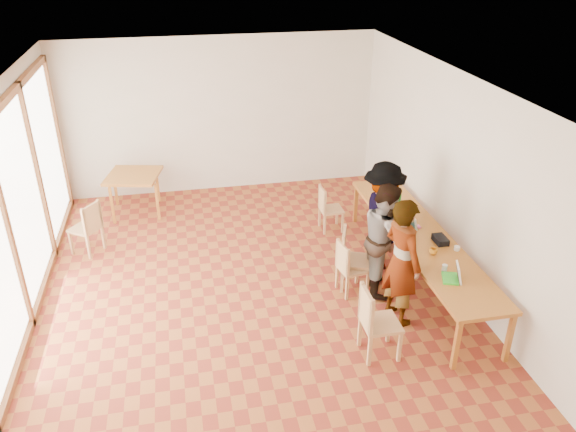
% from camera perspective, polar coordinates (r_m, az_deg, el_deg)
% --- Properties ---
extents(ground, '(8.00, 8.00, 0.00)m').
position_cam_1_polar(ground, '(8.06, -3.68, -8.51)').
color(ground, '#974F24').
rests_on(ground, ground).
extents(wall_back, '(6.00, 0.10, 3.00)m').
position_cam_1_polar(wall_back, '(11.01, -6.92, 10.08)').
color(wall_back, beige).
rests_on(wall_back, ground).
extents(wall_right, '(0.10, 8.00, 3.00)m').
position_cam_1_polar(wall_right, '(8.18, 17.29, 2.90)').
color(wall_right, beige).
rests_on(wall_right, ground).
extents(window_wall, '(0.10, 8.00, 3.00)m').
position_cam_1_polar(window_wall, '(7.56, -26.83, -0.95)').
color(window_wall, white).
rests_on(window_wall, ground).
extents(ceiling, '(6.00, 8.00, 0.04)m').
position_cam_1_polar(ceiling, '(6.77, -4.45, 12.77)').
color(ceiling, white).
rests_on(ceiling, wall_back).
extents(communal_table, '(0.80, 4.00, 0.75)m').
position_cam_1_polar(communal_table, '(8.38, 13.26, -2.07)').
color(communal_table, '#A86025').
rests_on(communal_table, ground).
extents(side_table, '(0.90, 0.90, 0.75)m').
position_cam_1_polar(side_table, '(10.55, -15.42, 3.69)').
color(side_table, '#A86025').
rests_on(side_table, ground).
extents(chair_near, '(0.44, 0.44, 0.50)m').
position_cam_1_polar(chair_near, '(6.86, 8.68, -10.00)').
color(chair_near, tan).
rests_on(chair_near, ground).
extents(chair_mid, '(0.44, 0.44, 0.43)m').
position_cam_1_polar(chair_mid, '(7.97, 6.08, -4.76)').
color(chair_mid, tan).
rests_on(chair_mid, ground).
extents(chair_far, '(0.55, 0.55, 0.49)m').
position_cam_1_polar(chair_far, '(8.09, 6.30, -3.73)').
color(chair_far, tan).
rests_on(chair_far, ground).
extents(chair_empty, '(0.38, 0.38, 0.43)m').
position_cam_1_polar(chair_empty, '(9.62, 3.96, 1.20)').
color(chair_empty, tan).
rests_on(chair_empty, ground).
extents(chair_spare, '(0.57, 0.57, 0.47)m').
position_cam_1_polar(chair_spare, '(9.43, -19.59, -0.66)').
color(chair_spare, tan).
rests_on(chair_spare, ground).
extents(person_near, '(0.59, 0.74, 1.76)m').
position_cam_1_polar(person_near, '(7.37, 11.49, -4.57)').
color(person_near, gray).
rests_on(person_near, ground).
extents(person_mid, '(0.76, 0.90, 1.65)m').
position_cam_1_polar(person_mid, '(7.98, 9.88, -2.26)').
color(person_mid, gray).
rests_on(person_mid, ground).
extents(person_far, '(0.79, 1.18, 1.70)m').
position_cam_1_polar(person_far, '(8.53, 9.56, -0.01)').
color(person_far, gray).
rests_on(person_far, ground).
extents(laptop_near, '(0.30, 0.32, 0.22)m').
position_cam_1_polar(laptop_near, '(7.38, 16.54, -5.82)').
color(laptop_near, '#37D62F').
rests_on(laptop_near, communal_table).
extents(laptop_mid, '(0.23, 0.26, 0.20)m').
position_cam_1_polar(laptop_mid, '(8.45, 12.24, -0.91)').
color(laptop_mid, '#37D62F').
rests_on(laptop_mid, communal_table).
extents(laptop_far, '(0.22, 0.25, 0.19)m').
position_cam_1_polar(laptop_far, '(8.79, 11.81, 0.24)').
color(laptop_far, '#37D62F').
rests_on(laptop_far, communal_table).
extents(yellow_mug, '(0.14, 0.14, 0.09)m').
position_cam_1_polar(yellow_mug, '(7.88, 14.55, -3.49)').
color(yellow_mug, orange).
rests_on(yellow_mug, communal_table).
extents(green_bottle, '(0.07, 0.07, 0.28)m').
position_cam_1_polar(green_bottle, '(8.95, 11.18, 1.45)').
color(green_bottle, '#207D28').
rests_on(green_bottle, communal_table).
extents(clear_glass, '(0.07, 0.07, 0.09)m').
position_cam_1_polar(clear_glass, '(7.54, 15.62, -5.10)').
color(clear_glass, silver).
rests_on(clear_glass, communal_table).
extents(condiment_cup, '(0.08, 0.08, 0.06)m').
position_cam_1_polar(condiment_cup, '(8.06, 16.78, -3.16)').
color(condiment_cup, white).
rests_on(condiment_cup, communal_table).
extents(pink_phone, '(0.05, 0.10, 0.01)m').
position_cam_1_polar(pink_phone, '(8.54, 13.11, -1.04)').
color(pink_phone, '#E34A90').
rests_on(pink_phone, communal_table).
extents(black_pouch, '(0.16, 0.26, 0.09)m').
position_cam_1_polar(black_pouch, '(8.18, 15.22, -2.34)').
color(black_pouch, black).
rests_on(black_pouch, communal_table).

